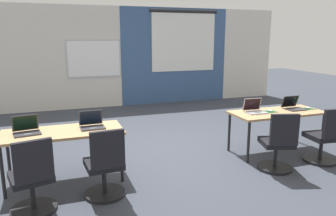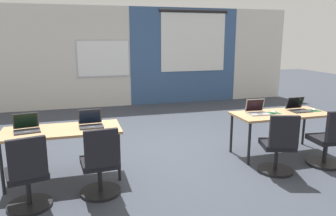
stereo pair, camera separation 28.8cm
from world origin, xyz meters
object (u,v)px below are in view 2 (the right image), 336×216
(desk_near_left, at_px, (62,133))
(mouse_near_right_end, at_px, (313,110))
(chair_near_left_inner, at_px, (100,168))
(desk_near_right, at_px, (280,116))
(laptop_near_right_end, at_px, (298,108))
(chair_near_left_end, at_px, (28,179))
(laptop_near_left_end, at_px, (27,127))
(chair_near_right_inner, at_px, (278,149))
(chair_near_right_end, at_px, (329,143))
(mouse_near_right_inner, at_px, (273,112))
(laptop_near_right_inner, at_px, (257,111))
(laptop_near_left_inner, at_px, (91,123))

(desk_near_left, xyz_separation_m, mouse_near_right_end, (4.15, -0.01, 0.08))
(desk_near_left, xyz_separation_m, chair_near_left_inner, (0.45, -0.69, -0.28))
(desk_near_right, height_order, mouse_near_right_end, mouse_near_right_end)
(laptop_near_right_end, bearing_deg, chair_near_left_end, -169.30)
(mouse_near_right_end, height_order, laptop_near_left_end, laptop_near_left_end)
(laptop_near_left_end, bearing_deg, mouse_near_right_end, -10.38)
(mouse_near_right_end, height_order, chair_near_right_inner, chair_near_right_inner)
(desk_near_left, relative_size, chair_near_right_end, 1.74)
(desk_near_left, xyz_separation_m, mouse_near_right_inner, (3.37, 0.03, 0.08))
(mouse_near_right_end, bearing_deg, laptop_near_right_inner, 175.76)
(chair_near_right_inner, bearing_deg, mouse_near_right_inner, -99.99)
(chair_near_left_end, bearing_deg, laptop_near_right_inner, -179.89)
(desk_near_left, xyz_separation_m, chair_near_right_end, (3.90, -0.70, -0.28))
(desk_near_right, bearing_deg, mouse_near_right_inner, 167.79)
(chair_near_right_end, bearing_deg, chair_near_left_end, 6.95)
(desk_near_left, relative_size, desk_near_right, 1.00)
(desk_near_left, height_order, chair_near_left_end, chair_near_left_end)
(mouse_near_right_end, bearing_deg, desk_near_left, 179.91)
(desk_near_right, xyz_separation_m, chair_near_right_inner, (-0.50, -0.71, -0.28))
(mouse_near_right_end, distance_m, laptop_near_left_inner, 3.75)
(chair_near_left_inner, height_order, chair_near_right_inner, same)
(desk_near_left, xyz_separation_m, laptop_near_left_inner, (0.40, 0.04, 0.11))
(desk_near_right, xyz_separation_m, laptop_near_right_inner, (-0.40, 0.07, 0.11))
(desk_near_right, relative_size, laptop_near_left_end, 4.29)
(mouse_near_right_inner, bearing_deg, laptop_near_left_inner, 179.79)
(chair_near_left_end, bearing_deg, mouse_near_right_end, 175.98)
(chair_near_right_end, height_order, chair_near_right_inner, same)
(mouse_near_right_end, relative_size, chair_near_left_end, 0.12)
(desk_near_left, relative_size, chair_near_left_end, 1.74)
(desk_near_right, xyz_separation_m, laptop_near_left_end, (-3.95, 0.04, 0.11))
(laptop_near_right_end, xyz_separation_m, chair_near_left_end, (-4.26, -0.86, -0.39))
(laptop_near_right_inner, distance_m, chair_near_right_inner, 0.88)
(desk_near_right, distance_m, mouse_near_right_end, 0.65)
(laptop_near_right_end, distance_m, chair_near_left_inner, 3.54)
(chair_near_right_inner, bearing_deg, desk_near_left, 3.58)
(desk_near_left, height_order, mouse_near_right_inner, mouse_near_right_inner)
(chair_near_right_end, distance_m, laptop_near_left_end, 4.43)
(chair_near_left_inner, bearing_deg, chair_near_left_end, 2.86)
(desk_near_right, relative_size, chair_near_left_inner, 1.74)
(desk_near_right, distance_m, laptop_near_left_inner, 3.11)
(laptop_near_right_end, xyz_separation_m, laptop_near_left_end, (-4.34, -0.02, 0.00))
(mouse_near_right_end, xyz_separation_m, chair_near_right_end, (-0.25, -0.69, -0.36))
(chair_near_right_end, bearing_deg, mouse_near_right_inner, -48.54)
(laptop_near_left_inner, height_order, chair_near_left_inner, laptop_near_left_inner)
(desk_near_right, distance_m, laptop_near_right_end, 0.41)
(laptop_near_left_end, relative_size, chair_near_left_end, 0.40)
(mouse_near_right_end, xyz_separation_m, laptop_near_left_end, (-4.60, 0.04, 0.03))
(laptop_near_right_inner, bearing_deg, chair_near_right_inner, -94.65)
(laptop_near_left_inner, relative_size, mouse_near_right_inner, 3.28)
(desk_near_right, relative_size, mouse_near_right_inner, 15.38)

